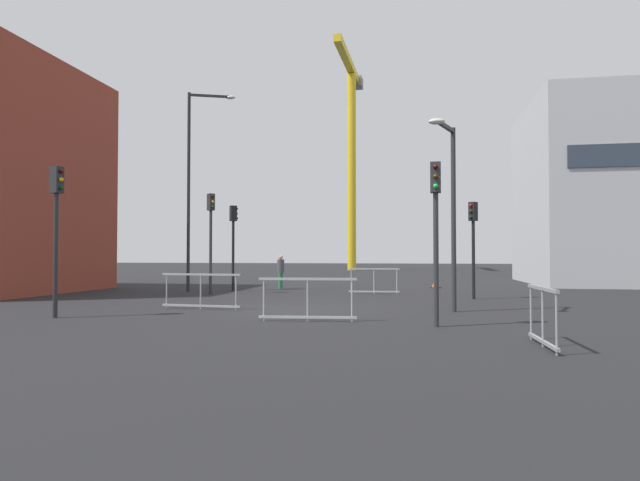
{
  "coord_description": "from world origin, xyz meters",
  "views": [
    {
      "loc": [
        3.58,
        -15.93,
        1.67
      ],
      "look_at": [
        0.0,
        4.72,
        2.2
      ],
      "focal_mm": 30.09,
      "sensor_mm": 36.0,
      "label": 1
    }
  ],
  "objects_px": {
    "traffic_light_near": "(473,233)",
    "traffic_light_island": "(56,216)",
    "traffic_light_crosswalk": "(211,227)",
    "pedestrian_walking": "(281,269)",
    "streetlamp_short": "(451,198)",
    "traffic_light_verge": "(233,233)",
    "traffic_light_far": "(436,216)",
    "traffic_cone_by_barrier": "(436,283)",
    "streetlamp_tall": "(194,175)",
    "construction_crane": "(351,136)"
  },
  "relations": [
    {
      "from": "traffic_light_far",
      "to": "traffic_light_crosswalk",
      "type": "xyz_separation_m",
      "value": [
        -8.86,
        8.68,
        0.25
      ]
    },
    {
      "from": "pedestrian_walking",
      "to": "traffic_light_verge",
      "type": "bearing_deg",
      "value": -131.43
    },
    {
      "from": "traffic_light_far",
      "to": "traffic_light_crosswalk",
      "type": "bearing_deg",
      "value": 135.57
    },
    {
      "from": "streetlamp_short",
      "to": "pedestrian_walking",
      "type": "height_order",
      "value": "streetlamp_short"
    },
    {
      "from": "traffic_light_near",
      "to": "traffic_light_verge",
      "type": "xyz_separation_m",
      "value": [
        -10.25,
        2.73,
        0.16
      ]
    },
    {
      "from": "pedestrian_walking",
      "to": "traffic_light_far",
      "type": "bearing_deg",
      "value": -61.61
    },
    {
      "from": "streetlamp_tall",
      "to": "traffic_light_near",
      "type": "distance_m",
      "value": 12.36
    },
    {
      "from": "traffic_light_far",
      "to": "traffic_light_verge",
      "type": "bearing_deg",
      "value": 128.7
    },
    {
      "from": "traffic_light_near",
      "to": "traffic_light_verge",
      "type": "distance_m",
      "value": 10.61
    },
    {
      "from": "traffic_light_crosswalk",
      "to": "traffic_light_verge",
      "type": "distance_m",
      "value": 2.04
    },
    {
      "from": "construction_crane",
      "to": "traffic_light_far",
      "type": "height_order",
      "value": "construction_crane"
    },
    {
      "from": "streetlamp_short",
      "to": "traffic_light_island",
      "type": "bearing_deg",
      "value": -163.38
    },
    {
      "from": "streetlamp_tall",
      "to": "traffic_light_far",
      "type": "distance_m",
      "value": 14.52
    },
    {
      "from": "streetlamp_tall",
      "to": "traffic_light_near",
      "type": "bearing_deg",
      "value": -9.79
    },
    {
      "from": "traffic_light_verge",
      "to": "pedestrian_walking",
      "type": "distance_m",
      "value": 3.1
    },
    {
      "from": "streetlamp_tall",
      "to": "traffic_light_crosswalk",
      "type": "distance_m",
      "value": 3.04
    },
    {
      "from": "traffic_light_far",
      "to": "pedestrian_walking",
      "type": "xyz_separation_m",
      "value": [
        -6.83,
        12.64,
        -1.62
      ]
    },
    {
      "from": "traffic_light_crosswalk",
      "to": "construction_crane",
      "type": "bearing_deg",
      "value": 86.48
    },
    {
      "from": "traffic_light_far",
      "to": "traffic_cone_by_barrier",
      "type": "distance_m",
      "value": 14.71
    },
    {
      "from": "traffic_light_near",
      "to": "traffic_light_island",
      "type": "distance_m",
      "value": 13.91
    },
    {
      "from": "traffic_light_crosswalk",
      "to": "traffic_cone_by_barrier",
      "type": "xyz_separation_m",
      "value": [
        9.44,
        5.84,
        -2.57
      ]
    },
    {
      "from": "streetlamp_short",
      "to": "traffic_light_far",
      "type": "relative_size",
      "value": 1.41
    },
    {
      "from": "traffic_light_far",
      "to": "pedestrian_walking",
      "type": "distance_m",
      "value": 14.46
    },
    {
      "from": "traffic_light_island",
      "to": "traffic_light_crosswalk",
      "type": "xyz_separation_m",
      "value": [
        0.9,
        8.62,
        0.14
      ]
    },
    {
      "from": "traffic_light_island",
      "to": "construction_crane",
      "type": "bearing_deg",
      "value": 85.98
    },
    {
      "from": "construction_crane",
      "to": "traffic_cone_by_barrier",
      "type": "xyz_separation_m",
      "value": [
        7.36,
        -28.04,
        -13.68
      ]
    },
    {
      "from": "streetlamp_short",
      "to": "traffic_light_verge",
      "type": "bearing_deg",
      "value": 140.39
    },
    {
      "from": "construction_crane",
      "to": "pedestrian_walking",
      "type": "xyz_separation_m",
      "value": [
        -0.06,
        -29.92,
        -12.98
      ]
    },
    {
      "from": "pedestrian_walking",
      "to": "traffic_light_near",
      "type": "bearing_deg",
      "value": -28.82
    },
    {
      "from": "streetlamp_tall",
      "to": "traffic_light_island",
      "type": "bearing_deg",
      "value": -87.53
    },
    {
      "from": "streetlamp_tall",
      "to": "traffic_light_verge",
      "type": "bearing_deg",
      "value": 22.74
    },
    {
      "from": "streetlamp_short",
      "to": "traffic_light_verge",
      "type": "relative_size",
      "value": 1.38
    },
    {
      "from": "traffic_light_near",
      "to": "streetlamp_tall",
      "type": "bearing_deg",
      "value": 170.21
    },
    {
      "from": "traffic_light_near",
      "to": "traffic_light_verge",
      "type": "relative_size",
      "value": 0.93
    },
    {
      "from": "construction_crane",
      "to": "traffic_light_verge",
      "type": "relative_size",
      "value": 5.55
    },
    {
      "from": "traffic_light_far",
      "to": "construction_crane",
      "type": "bearing_deg",
      "value": 99.04
    },
    {
      "from": "traffic_light_far",
      "to": "streetlamp_tall",
      "type": "bearing_deg",
      "value": 135.51
    },
    {
      "from": "traffic_light_far",
      "to": "traffic_cone_by_barrier",
      "type": "xyz_separation_m",
      "value": [
        0.59,
        14.52,
        -2.32
      ]
    },
    {
      "from": "streetlamp_short",
      "to": "traffic_light_near",
      "type": "bearing_deg",
      "value": 76.74
    },
    {
      "from": "traffic_light_near",
      "to": "traffic_light_far",
      "type": "xyz_separation_m",
      "value": [
        -1.69,
        -7.96,
        0.11
      ]
    },
    {
      "from": "streetlamp_short",
      "to": "traffic_light_near",
      "type": "distance_m",
      "value": 5.01
    },
    {
      "from": "streetlamp_short",
      "to": "traffic_light_crosswalk",
      "type": "relative_size",
      "value": 1.28
    },
    {
      "from": "streetlamp_tall",
      "to": "traffic_light_island",
      "type": "xyz_separation_m",
      "value": [
        0.43,
        -9.94,
        -2.53
      ]
    },
    {
      "from": "traffic_light_near",
      "to": "streetlamp_short",
      "type": "bearing_deg",
      "value": -103.26
    },
    {
      "from": "pedestrian_walking",
      "to": "construction_crane",
      "type": "bearing_deg",
      "value": 89.88
    },
    {
      "from": "traffic_light_island",
      "to": "traffic_cone_by_barrier",
      "type": "distance_m",
      "value": 17.94
    },
    {
      "from": "traffic_light_crosswalk",
      "to": "pedestrian_walking",
      "type": "height_order",
      "value": "traffic_light_crosswalk"
    },
    {
      "from": "traffic_light_far",
      "to": "traffic_light_island",
      "type": "xyz_separation_m",
      "value": [
        -9.76,
        0.06,
        0.11
      ]
    },
    {
      "from": "traffic_light_island",
      "to": "pedestrian_walking",
      "type": "relative_size",
      "value": 2.45
    },
    {
      "from": "streetlamp_short",
      "to": "traffic_light_crosswalk",
      "type": "bearing_deg",
      "value": 149.52
    }
  ]
}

